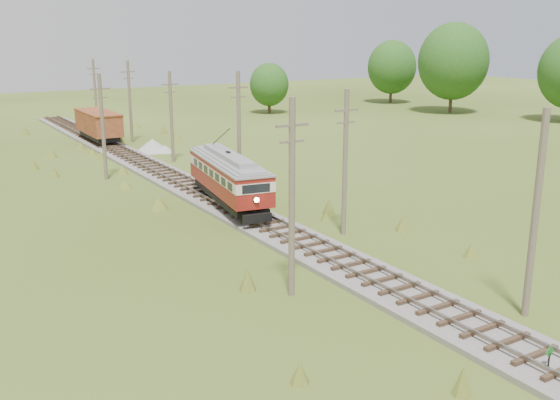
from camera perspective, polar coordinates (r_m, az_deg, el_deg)
railbed_main at (r=49.34m, az=-8.61°, el=1.38°), size 3.60×96.00×0.57m
switch_marker at (r=24.33m, az=23.40°, el=-13.05°), size 0.45×0.06×1.08m
streetcar at (r=42.21m, az=-4.73°, el=2.32°), size 4.32×11.23×5.07m
gondola at (r=71.22m, az=-16.27°, el=6.69°), size 2.99×9.04×3.00m
gravel_pile at (r=65.18m, az=-11.42°, el=4.89°), size 3.61×3.83×1.31m
utility_pole_r_1 at (r=27.40m, az=22.31°, el=-1.36°), size 0.30×0.30×8.80m
utility_pole_r_2 at (r=36.43m, az=5.98°, el=3.51°), size 1.60×0.30×8.60m
utility_pole_r_3 at (r=47.17m, az=-3.77°, el=6.39°), size 1.60×0.30×9.00m
utility_pole_r_4 at (r=58.86m, az=-9.91°, el=7.57°), size 1.60×0.30×8.40m
utility_pole_r_5 at (r=71.13m, az=-13.57°, el=8.81°), size 1.60×0.30×8.90m
utility_pole_r_6 at (r=83.50m, az=-16.53°, el=9.37°), size 1.60×0.30×8.70m
utility_pole_l_a at (r=27.38m, az=1.09°, el=0.25°), size 1.60×0.30×9.00m
utility_pole_l_b at (r=52.71m, az=-15.91°, el=6.52°), size 1.60×0.30×8.60m
tree_right_4 at (r=99.68m, az=15.56°, el=12.11°), size 10.50×10.50×13.53m
tree_right_5 at (r=112.63m, az=10.19°, el=11.87°), size 8.40×8.40×10.82m
tree_mid_b at (r=95.81m, az=-0.99°, el=10.50°), size 5.88×5.88×7.57m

